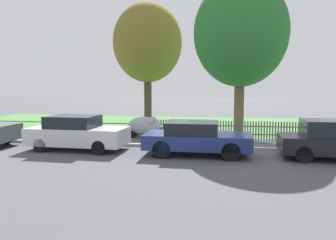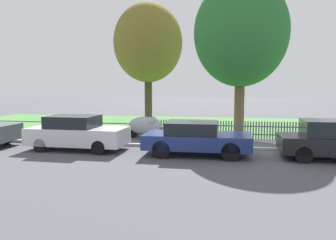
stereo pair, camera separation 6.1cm
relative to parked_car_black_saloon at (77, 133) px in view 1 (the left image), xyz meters
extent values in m
plane|color=#4C4C51|center=(6.61, 1.07, -0.72)|extent=(120.00, 120.00, 0.00)
cube|color=#B2ADA3|center=(6.61, 1.17, -0.66)|extent=(39.76, 0.20, 0.12)
cube|color=#477F3D|center=(6.61, 9.48, -0.71)|extent=(39.76, 11.09, 0.01)
cube|color=#4C4C51|center=(6.61, 3.96, -0.46)|extent=(39.76, 0.03, 0.05)
cube|color=#4C4C51|center=(6.61, 3.96, -0.06)|extent=(39.76, 0.03, 0.05)
cube|color=#4C4C51|center=(1.33, 3.93, -0.26)|extent=(0.06, 0.03, 0.92)
cube|color=#4C4C51|center=(1.47, 3.93, -0.26)|extent=(0.06, 0.03, 0.92)
cube|color=#4C4C51|center=(1.60, 3.93, -0.26)|extent=(0.06, 0.03, 0.92)
cube|color=#4C4C51|center=(1.73, 3.93, -0.26)|extent=(0.06, 0.03, 0.92)
cube|color=#4C4C51|center=(1.87, 3.93, -0.26)|extent=(0.06, 0.03, 0.92)
cube|color=#4C4C51|center=(2.00, 3.93, -0.26)|extent=(0.06, 0.03, 0.92)
cube|color=#4C4C51|center=(2.13, 3.93, -0.26)|extent=(0.06, 0.03, 0.92)
cube|color=#4C4C51|center=(2.27, 3.93, -0.26)|extent=(0.06, 0.03, 0.92)
cube|color=#4C4C51|center=(2.40, 3.93, -0.26)|extent=(0.06, 0.03, 0.92)
cube|color=#4C4C51|center=(2.54, 3.93, -0.26)|extent=(0.06, 0.03, 0.92)
cube|color=#4C4C51|center=(2.67, 3.93, -0.26)|extent=(0.06, 0.03, 0.92)
cube|color=#4C4C51|center=(2.80, 3.93, -0.26)|extent=(0.06, 0.03, 0.92)
cube|color=#4C4C51|center=(2.94, 3.93, -0.26)|extent=(0.06, 0.03, 0.92)
cube|color=#4C4C51|center=(3.07, 3.93, -0.26)|extent=(0.06, 0.03, 0.92)
cube|color=#4C4C51|center=(3.20, 3.93, -0.26)|extent=(0.06, 0.03, 0.92)
cube|color=#4C4C51|center=(3.34, 3.93, -0.26)|extent=(0.06, 0.03, 0.92)
cube|color=#4C4C51|center=(3.47, 3.93, -0.26)|extent=(0.06, 0.03, 0.92)
cube|color=#4C4C51|center=(3.60, 3.93, -0.26)|extent=(0.06, 0.03, 0.92)
cube|color=#4C4C51|center=(3.74, 3.93, -0.26)|extent=(0.06, 0.03, 0.92)
cube|color=#4C4C51|center=(3.87, 3.93, -0.26)|extent=(0.06, 0.03, 0.92)
cube|color=#4C4C51|center=(4.00, 3.93, -0.26)|extent=(0.06, 0.03, 0.92)
cube|color=#4C4C51|center=(4.14, 3.93, -0.26)|extent=(0.06, 0.03, 0.92)
cube|color=#4C4C51|center=(4.27, 3.93, -0.26)|extent=(0.06, 0.03, 0.92)
cube|color=#4C4C51|center=(4.40, 3.93, -0.26)|extent=(0.06, 0.03, 0.92)
cube|color=#4C4C51|center=(4.54, 3.93, -0.26)|extent=(0.06, 0.03, 0.92)
cube|color=#4C4C51|center=(4.67, 3.93, -0.26)|extent=(0.06, 0.03, 0.92)
cube|color=#4C4C51|center=(4.80, 3.93, -0.26)|extent=(0.06, 0.03, 0.92)
cube|color=#4C4C51|center=(4.94, 3.93, -0.26)|extent=(0.06, 0.03, 0.92)
cube|color=#4C4C51|center=(5.07, 3.93, -0.26)|extent=(0.06, 0.03, 0.92)
cube|color=#4C4C51|center=(5.21, 3.93, -0.26)|extent=(0.06, 0.03, 0.92)
cube|color=#4C4C51|center=(5.34, 3.93, -0.26)|extent=(0.06, 0.03, 0.92)
cube|color=#4C4C51|center=(5.47, 3.93, -0.26)|extent=(0.06, 0.03, 0.92)
cube|color=#4C4C51|center=(5.61, 3.93, -0.26)|extent=(0.06, 0.03, 0.92)
cube|color=#4C4C51|center=(5.74, 3.93, -0.26)|extent=(0.06, 0.03, 0.92)
cube|color=#4C4C51|center=(5.87, 3.93, -0.26)|extent=(0.06, 0.03, 0.92)
cube|color=#4C4C51|center=(6.01, 3.93, -0.26)|extent=(0.06, 0.03, 0.92)
cube|color=#4C4C51|center=(6.14, 3.93, -0.26)|extent=(0.06, 0.03, 0.92)
cube|color=#4C4C51|center=(6.27, 3.93, -0.26)|extent=(0.06, 0.03, 0.92)
cube|color=#4C4C51|center=(6.41, 3.93, -0.26)|extent=(0.06, 0.03, 0.92)
cube|color=#4C4C51|center=(6.54, 3.93, -0.26)|extent=(0.06, 0.03, 0.92)
cube|color=#4C4C51|center=(6.67, 3.93, -0.26)|extent=(0.06, 0.03, 0.92)
cube|color=#4C4C51|center=(6.81, 3.93, -0.26)|extent=(0.06, 0.03, 0.92)
cube|color=#4C4C51|center=(6.94, 3.93, -0.26)|extent=(0.06, 0.03, 0.92)
cube|color=#4C4C51|center=(7.07, 3.93, -0.26)|extent=(0.06, 0.03, 0.92)
cube|color=#4C4C51|center=(7.21, 3.93, -0.26)|extent=(0.06, 0.03, 0.92)
cube|color=#4C4C51|center=(7.34, 3.93, -0.26)|extent=(0.06, 0.03, 0.92)
cube|color=#4C4C51|center=(7.48, 3.93, -0.26)|extent=(0.06, 0.03, 0.92)
cube|color=#4C4C51|center=(7.61, 3.93, -0.26)|extent=(0.06, 0.03, 0.92)
cube|color=#4C4C51|center=(7.74, 3.93, -0.26)|extent=(0.06, 0.03, 0.92)
cube|color=#4C4C51|center=(7.88, 3.93, -0.26)|extent=(0.06, 0.03, 0.92)
cube|color=#4C4C51|center=(8.01, 3.93, -0.26)|extent=(0.06, 0.03, 0.92)
cube|color=#4C4C51|center=(8.14, 3.93, -0.26)|extent=(0.06, 0.03, 0.92)
cube|color=#4C4C51|center=(8.28, 3.93, -0.26)|extent=(0.06, 0.03, 0.92)
cube|color=#4C4C51|center=(8.41, 3.93, -0.26)|extent=(0.06, 0.03, 0.92)
cube|color=#4C4C51|center=(8.54, 3.93, -0.26)|extent=(0.06, 0.03, 0.92)
cube|color=#4C4C51|center=(8.68, 3.93, -0.26)|extent=(0.06, 0.03, 0.92)
cube|color=#4C4C51|center=(8.81, 3.93, -0.26)|extent=(0.06, 0.03, 0.92)
cube|color=#4C4C51|center=(8.94, 3.93, -0.26)|extent=(0.06, 0.03, 0.92)
cube|color=#4C4C51|center=(9.08, 3.93, -0.26)|extent=(0.06, 0.03, 0.92)
cube|color=#4C4C51|center=(9.21, 3.93, -0.26)|extent=(0.06, 0.03, 0.92)
cube|color=#4C4C51|center=(9.34, 3.93, -0.26)|extent=(0.06, 0.03, 0.92)
cube|color=#4C4C51|center=(9.48, 3.93, -0.26)|extent=(0.06, 0.03, 0.92)
cube|color=#4C4C51|center=(9.61, 3.93, -0.26)|extent=(0.06, 0.03, 0.92)
cube|color=#4C4C51|center=(9.74, 3.93, -0.26)|extent=(0.06, 0.03, 0.92)
cube|color=#4C4C51|center=(9.88, 3.93, -0.26)|extent=(0.06, 0.03, 0.92)
cube|color=#4C4C51|center=(10.01, 3.93, -0.26)|extent=(0.06, 0.03, 0.92)
cube|color=#4C4C51|center=(10.15, 3.93, -0.26)|extent=(0.06, 0.03, 0.92)
cube|color=#4C4C51|center=(10.28, 3.93, -0.26)|extent=(0.06, 0.03, 0.92)
cube|color=#4C4C51|center=(10.41, 3.93, -0.26)|extent=(0.06, 0.03, 0.92)
cube|color=#4C4C51|center=(10.55, 3.93, -0.26)|extent=(0.06, 0.03, 0.92)
cube|color=#4C4C51|center=(10.68, 3.93, -0.26)|extent=(0.06, 0.03, 0.92)
cube|color=#4C4C51|center=(10.81, 3.93, -0.26)|extent=(0.06, 0.03, 0.92)
cube|color=#4C4C51|center=(10.95, 3.93, -0.26)|extent=(0.06, 0.03, 0.92)
cube|color=#4C4C51|center=(11.08, 3.93, -0.26)|extent=(0.06, 0.03, 0.92)
cube|color=#4C4C51|center=(11.21, 3.93, -0.26)|extent=(0.06, 0.03, 0.92)
cylinder|color=black|center=(-3.83, 0.74, -0.39)|extent=(0.65, 0.15, 0.65)
cube|color=silver|center=(0.05, 0.00, -0.13)|extent=(4.09, 1.86, 0.70)
cube|color=black|center=(-0.16, 0.00, 0.47)|extent=(1.98, 1.64, 0.49)
cylinder|color=black|center=(1.32, 0.79, -0.43)|extent=(0.57, 0.15, 0.56)
cylinder|color=black|center=(1.28, -0.84, -0.43)|extent=(0.57, 0.15, 0.56)
cylinder|color=black|center=(-1.19, 0.84, -0.43)|extent=(0.57, 0.15, 0.56)
cylinder|color=black|center=(-1.23, -0.79, -0.43)|extent=(0.57, 0.15, 0.56)
cube|color=navy|center=(5.05, -0.19, -0.16)|extent=(4.08, 1.91, 0.55)
cube|color=black|center=(4.85, -0.19, 0.35)|extent=(1.97, 1.69, 0.46)
cylinder|color=black|center=(6.29, 0.68, -0.38)|extent=(0.67, 0.15, 0.67)
cylinder|color=black|center=(6.32, -1.03, -0.38)|extent=(0.67, 0.15, 0.67)
cylinder|color=black|center=(3.78, 0.65, -0.38)|extent=(0.67, 0.15, 0.67)
cylinder|color=black|center=(3.81, -1.06, -0.38)|extent=(0.67, 0.15, 0.67)
cube|color=black|center=(10.01, -0.11, -0.16)|extent=(3.84, 1.79, 0.61)
cube|color=black|center=(9.82, -0.11, 0.43)|extent=(1.86, 1.58, 0.58)
cylinder|color=black|center=(8.84, 0.70, -0.42)|extent=(0.59, 0.15, 0.59)
cylinder|color=black|center=(8.81, -0.88, -0.42)|extent=(0.59, 0.15, 0.59)
cylinder|color=black|center=(2.75, 3.30, -0.44)|extent=(0.56, 0.13, 0.55)
cylinder|color=black|center=(1.43, 3.36, -0.44)|extent=(0.56, 0.13, 0.55)
ellipsoid|color=#9EA0A8|center=(2.09, 3.33, -0.06)|extent=(1.76, 0.66, 0.91)
ellipsoid|color=#9EA0A8|center=(2.50, 3.31, 0.19)|extent=(0.44, 0.75, 0.42)
cylinder|color=#473828|center=(0.43, 10.93, 1.39)|extent=(0.55, 0.55, 4.21)
ellipsoid|color=olive|center=(0.43, 10.93, 5.07)|extent=(5.00, 5.00, 5.75)
cylinder|color=brown|center=(6.82, 5.45, 1.23)|extent=(0.53, 0.53, 3.90)
ellipsoid|color=#286B2D|center=(6.82, 5.45, 4.76)|extent=(4.98, 4.98, 5.73)
camera|label=1|loc=(6.09, -12.68, 1.96)|focal=35.00mm
camera|label=2|loc=(6.15, -12.67, 1.96)|focal=35.00mm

